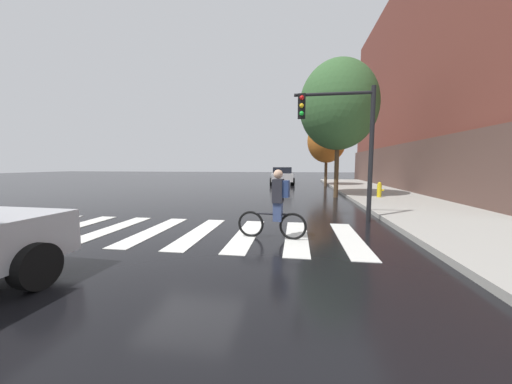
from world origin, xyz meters
TOP-DOWN VIEW (x-y plane):
  - ground_plane at (0.00, 0.00)m, footprint 120.00×120.00m
  - crosswalk_stripes at (-0.43, 0.00)m, footprint 9.55×3.27m
  - sedan_mid at (1.45, 18.32)m, footprint 2.36×4.68m
  - cyclist at (2.29, -0.27)m, footprint 1.71×0.38m
  - traffic_light_near at (4.22, 2.18)m, footprint 2.47×0.28m
  - fire_hydrant at (6.97, 7.78)m, footprint 0.33×0.22m
  - street_tree_near at (4.93, 8.63)m, footprint 4.14×4.14m
  - street_tree_mid at (5.19, 16.50)m, footprint 3.13×3.13m

SIDE VIEW (x-z plane):
  - ground_plane at x=0.00m, z-range 0.00..0.00m
  - crosswalk_stripes at x=-0.43m, z-range 0.00..0.01m
  - fire_hydrant at x=6.97m, z-range 0.14..0.92m
  - sedan_mid at x=1.45m, z-range 0.02..1.61m
  - cyclist at x=2.29m, z-range 0.00..1.69m
  - traffic_light_near at x=4.22m, z-range 0.76..4.96m
  - street_tree_mid at x=5.19m, z-range 0.97..6.55m
  - street_tree_near at x=4.93m, z-range 1.29..8.66m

